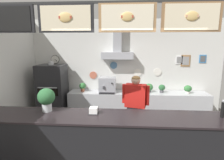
{
  "coord_description": "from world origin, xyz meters",
  "views": [
    {
      "loc": [
        -0.04,
        -3.13,
        2.23
      ],
      "look_at": [
        -0.3,
        0.75,
        1.49
      ],
      "focal_mm": 29.38,
      "sensor_mm": 36.0,
      "label": 1
    }
  ],
  "objects_px": {
    "pizza_oven": "(53,94)",
    "potted_sage": "(83,86)",
    "potted_thyme": "(149,87)",
    "napkin_holder": "(94,111)",
    "espresso_machine": "(108,85)",
    "pepper_grinder": "(223,109)",
    "basil_vase": "(46,99)",
    "potted_rosemary": "(162,88)",
    "shop_worker": "(135,107)",
    "potted_oregano": "(188,89)"
  },
  "relations": [
    {
      "from": "pepper_grinder",
      "to": "napkin_holder",
      "type": "xyz_separation_m",
      "value": [
        -2.08,
        0.03,
        -0.1
      ]
    },
    {
      "from": "potted_rosemary",
      "to": "shop_worker",
      "type": "bearing_deg",
      "value": -124.39
    },
    {
      "from": "potted_thyme",
      "to": "napkin_holder",
      "type": "bearing_deg",
      "value": -117.91
    },
    {
      "from": "potted_thyme",
      "to": "basil_vase",
      "type": "distance_m",
      "value": 3.07
    },
    {
      "from": "potted_sage",
      "to": "pizza_oven",
      "type": "bearing_deg",
      "value": -169.24
    },
    {
      "from": "potted_oregano",
      "to": "napkin_holder",
      "type": "distance_m",
      "value": 3.23
    },
    {
      "from": "potted_oregano",
      "to": "pepper_grinder",
      "type": "height_order",
      "value": "pepper_grinder"
    },
    {
      "from": "shop_worker",
      "to": "espresso_machine",
      "type": "bearing_deg",
      "value": -43.53
    },
    {
      "from": "pizza_oven",
      "to": "potted_rosemary",
      "type": "bearing_deg",
      "value": 3.15
    },
    {
      "from": "shop_worker",
      "to": "potted_sage",
      "type": "distance_m",
      "value": 1.91
    },
    {
      "from": "pizza_oven",
      "to": "napkin_holder",
      "type": "distance_m",
      "value": 2.65
    },
    {
      "from": "pizza_oven",
      "to": "pepper_grinder",
      "type": "bearing_deg",
      "value": -30.69
    },
    {
      "from": "potted_rosemary",
      "to": "pepper_grinder",
      "type": "xyz_separation_m",
      "value": [
        0.48,
        -2.33,
        0.22
      ]
    },
    {
      "from": "espresso_machine",
      "to": "pepper_grinder",
      "type": "distance_m",
      "value": 3.08
    },
    {
      "from": "espresso_machine",
      "to": "potted_oregano",
      "type": "distance_m",
      "value": 2.28
    },
    {
      "from": "basil_vase",
      "to": "potted_rosemary",
      "type": "bearing_deg",
      "value": 42.82
    },
    {
      "from": "pizza_oven",
      "to": "potted_sage",
      "type": "height_order",
      "value": "pizza_oven"
    },
    {
      "from": "pizza_oven",
      "to": "espresso_machine",
      "type": "distance_m",
      "value": 1.61
    },
    {
      "from": "potted_thyme",
      "to": "espresso_machine",
      "type": "bearing_deg",
      "value": -177.35
    },
    {
      "from": "potted_thyme",
      "to": "napkin_holder",
      "type": "distance_m",
      "value": 2.62
    },
    {
      "from": "espresso_machine",
      "to": "potted_thyme",
      "type": "xyz_separation_m",
      "value": [
        1.2,
        0.06,
        -0.07
      ]
    },
    {
      "from": "pepper_grinder",
      "to": "basil_vase",
      "type": "height_order",
      "value": "basil_vase"
    },
    {
      "from": "pepper_grinder",
      "to": "potted_thyme",
      "type": "bearing_deg",
      "value": 109.85
    },
    {
      "from": "potted_thyme",
      "to": "basil_vase",
      "type": "relative_size",
      "value": 0.63
    },
    {
      "from": "potted_rosemary",
      "to": "pepper_grinder",
      "type": "distance_m",
      "value": 2.39
    },
    {
      "from": "espresso_machine",
      "to": "pepper_grinder",
      "type": "bearing_deg",
      "value": -48.26
    },
    {
      "from": "potted_oregano",
      "to": "potted_sage",
      "type": "relative_size",
      "value": 0.91
    },
    {
      "from": "pizza_oven",
      "to": "potted_thyme",
      "type": "xyz_separation_m",
      "value": [
        2.79,
        0.19,
        0.18
      ]
    },
    {
      "from": "pizza_oven",
      "to": "potted_sage",
      "type": "bearing_deg",
      "value": 10.76
    },
    {
      "from": "pizza_oven",
      "to": "napkin_holder",
      "type": "relative_size",
      "value": 10.74
    },
    {
      "from": "napkin_holder",
      "to": "potted_sage",
      "type": "bearing_deg",
      "value": 107.33
    },
    {
      "from": "pizza_oven",
      "to": "potted_sage",
      "type": "distance_m",
      "value": 0.88
    },
    {
      "from": "potted_rosemary",
      "to": "potted_sage",
      "type": "distance_m",
      "value": 2.31
    },
    {
      "from": "espresso_machine",
      "to": "potted_thyme",
      "type": "relative_size",
      "value": 1.87
    },
    {
      "from": "potted_thyme",
      "to": "potted_oregano",
      "type": "distance_m",
      "value": 1.09
    },
    {
      "from": "pizza_oven",
      "to": "potted_rosemary",
      "type": "xyz_separation_m",
      "value": [
        3.15,
        0.17,
        0.18
      ]
    },
    {
      "from": "potted_sage",
      "to": "espresso_machine",
      "type": "bearing_deg",
      "value": -1.79
    },
    {
      "from": "potted_oregano",
      "to": "potted_rosemary",
      "type": "bearing_deg",
      "value": 177.08
    },
    {
      "from": "espresso_machine",
      "to": "potted_oregano",
      "type": "height_order",
      "value": "espresso_machine"
    },
    {
      "from": "shop_worker",
      "to": "potted_oregano",
      "type": "relative_size",
      "value": 6.7
    },
    {
      "from": "potted_rosemary",
      "to": "potted_oregano",
      "type": "height_order",
      "value": "potted_rosemary"
    },
    {
      "from": "basil_vase",
      "to": "napkin_holder",
      "type": "bearing_deg",
      "value": -3.65
    },
    {
      "from": "espresso_machine",
      "to": "pepper_grinder",
      "type": "xyz_separation_m",
      "value": [
        2.05,
        -2.29,
        0.14
      ]
    },
    {
      "from": "potted_sage",
      "to": "pepper_grinder",
      "type": "relative_size",
      "value": 0.88
    },
    {
      "from": "potted_rosemary",
      "to": "potted_oregano",
      "type": "bearing_deg",
      "value": -2.92
    },
    {
      "from": "potted_sage",
      "to": "potted_thyme",
      "type": "bearing_deg",
      "value": 0.95
    },
    {
      "from": "basil_vase",
      "to": "napkin_holder",
      "type": "xyz_separation_m",
      "value": [
        0.83,
        -0.05,
        -0.18
      ]
    },
    {
      "from": "potted_rosemary",
      "to": "napkin_holder",
      "type": "height_order",
      "value": "napkin_holder"
    },
    {
      "from": "potted_thyme",
      "to": "napkin_holder",
      "type": "height_order",
      "value": "napkin_holder"
    },
    {
      "from": "shop_worker",
      "to": "potted_rosemary",
      "type": "relative_size",
      "value": 6.64
    }
  ]
}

